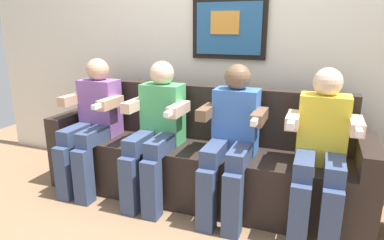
% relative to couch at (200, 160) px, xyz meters
% --- Properties ---
extents(ground_plane, '(6.44, 6.44, 0.00)m').
position_rel_couch_xyz_m(ground_plane, '(0.00, -0.33, -0.31)').
color(ground_plane, '#8C6B4C').
extents(back_wall_assembly, '(4.96, 0.10, 2.60)m').
position_rel_couch_xyz_m(back_wall_assembly, '(0.00, 0.44, 0.99)').
color(back_wall_assembly, silver).
rests_on(back_wall_assembly, ground_plane).
extents(couch, '(2.56, 0.58, 0.90)m').
position_rel_couch_xyz_m(couch, '(0.00, 0.00, 0.00)').
color(couch, '#2D231E').
rests_on(couch, ground_plane).
extents(person_leftmost, '(0.46, 0.56, 1.11)m').
position_rel_couch_xyz_m(person_leftmost, '(-0.90, -0.17, 0.29)').
color(person_leftmost, '#8C59A5').
rests_on(person_leftmost, ground_plane).
extents(person_left_center, '(0.46, 0.56, 1.11)m').
position_rel_couch_xyz_m(person_left_center, '(-0.30, -0.17, 0.29)').
color(person_left_center, '#4CB266').
rests_on(person_left_center, ground_plane).
extents(person_right_center, '(0.46, 0.56, 1.11)m').
position_rel_couch_xyz_m(person_right_center, '(0.30, -0.17, 0.29)').
color(person_right_center, '#3F72CC').
rests_on(person_right_center, ground_plane).
extents(person_rightmost, '(0.46, 0.56, 1.11)m').
position_rel_couch_xyz_m(person_rightmost, '(0.90, -0.17, 0.29)').
color(person_rightmost, yellow).
rests_on(person_rightmost, ground_plane).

